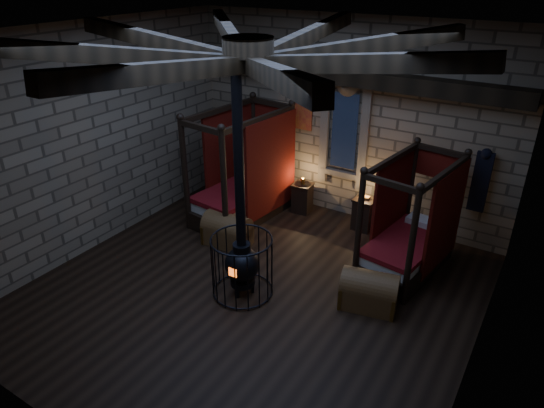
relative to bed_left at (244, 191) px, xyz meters
The scene contains 8 objects.
room 4.19m from the bed_left, 50.95° to the right, with size 7.02×7.02×4.29m.
bed_left is the anchor object (origin of this frame).
bed_right 3.71m from the bed_left, ahead, with size 1.33×2.12×2.08m.
trunk_left 1.30m from the bed_left, 70.55° to the right, with size 0.94×0.63×0.67m.
trunk_right 3.89m from the bed_left, 23.69° to the right, with size 1.00×0.75×0.66m.
nightstand_left 1.32m from the bed_left, 39.31° to the left, with size 0.46×0.44×0.82m.
nightstand_right 2.62m from the bed_left, 18.02° to the left, with size 0.45×0.43×0.76m.
stove 2.85m from the bed_left, 55.64° to the right, with size 1.04×1.04×4.05m.
Camera 1 is at (3.86, -5.56, 5.07)m, focal length 32.00 mm.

